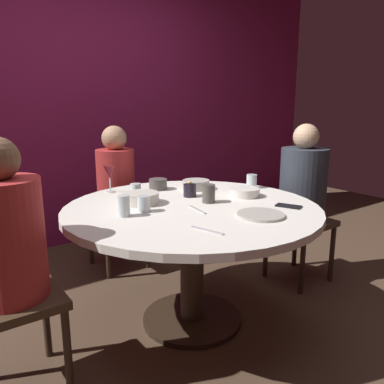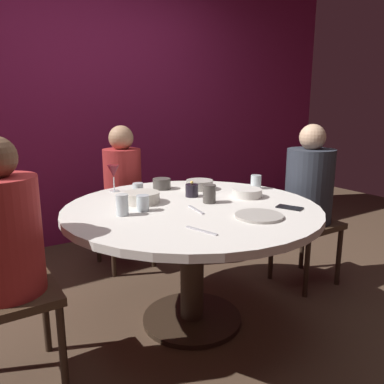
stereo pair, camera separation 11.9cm
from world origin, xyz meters
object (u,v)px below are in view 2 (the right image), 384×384
Objects in this scene: seated_diner_back at (123,181)px; cup_center_front at (143,203)px; candle_holder at (192,190)px; bowl_small_white at (162,184)px; cup_far_edge at (138,190)px; seated_diner_left at (4,239)px; cup_by_right_diner at (122,205)px; cup_by_left_diner at (209,194)px; seated_diner_right at (309,188)px; wine_glass at (113,172)px; bowl_salad_center at (247,193)px; bowl_sauce_side at (142,197)px; cup_near_candle at (256,182)px; bowl_serving_large at (200,185)px; cell_phone at (290,208)px; dinner_plate at (259,216)px; dining_table at (192,228)px.

seated_diner_back reaches higher than cup_center_front.
candle_holder is 0.30m from bowl_small_white.
bowl_small_white is 0.25m from cup_far_edge.
seated_diner_left is at bearing -155.57° from cup_far_edge.
candle_holder is 0.90× the size of cup_by_right_diner.
cup_by_left_diner is at bearing 0.06° from seated_diner_left.
seated_diner_right is at bearing -17.83° from cup_far_edge.
candle_holder reaches higher than cup_center_front.
wine_glass is 0.96× the size of bowl_salad_center.
bowl_small_white is at bearing 43.28° from cup_by_right_diner.
bowl_sauce_side is at bearing 147.75° from cup_by_left_diner.
cup_near_candle is (0.55, -0.34, 0.01)m from bowl_small_white.
wine_glass is 0.55m from cup_center_front.
seated_diner_left is 0.70m from cup_center_front.
bowl_serving_large is 0.37m from bowl_salad_center.
cell_phone is 0.81m from cup_center_front.
cell_phone is at bearing -110.67° from cup_near_candle.
bowl_salad_center is (-0.03, 0.33, 0.02)m from cell_phone.
cell_phone is at bearing -77.22° from bowl_serving_large.
wine_glass is 0.58m from bowl_serving_large.
bowl_serving_large reaches higher than bowl_salad_center.
bowl_serving_large is 0.88× the size of bowl_sauce_side.
dinner_plate is 0.86m from bowl_small_white.
cup_far_edge is (0.05, 0.16, 0.01)m from bowl_sauce_side.
cup_by_right_diner reaches higher than bowl_sauce_side.
dinner_plate reaches higher than dining_table.
cup_far_edge is (-0.59, 0.71, 0.04)m from cell_phone.
bowl_sauce_side is 0.40m from cup_by_left_diner.
cup_by_left_diner reaches higher than bowl_small_white.
seated_diner_back is 9.40× the size of bowl_small_white.
cell_phone is 1.16× the size of bowl_small_white.
seated_diner_left reaches higher than cell_phone.
cup_near_candle is at bearing 5.05° from seated_diner_left.
seated_diner_right is 6.38× the size of bowl_serving_large.
seated_diner_back is 1.00m from cup_center_front.
seated_diner_left is 1.03× the size of seated_diner_back.
dining_table is at bearing 113.73° from dinner_plate.
seated_diner_right is 10.73× the size of cup_by_left_diner.
seated_diner_left is 0.80m from bowl_sauce_side.
cup_far_edge is at bearing 146.03° from bowl_salad_center.
dinner_plate is at bearing -66.17° from cup_far_edge.
candle_holder is at bearing -4.67° from bowl_sauce_side.
seated_diner_left is 1.41m from seated_diner_back.
seated_diner_left is at bearing 161.74° from dinner_plate.
bowl_serving_large is at bearing 22.02° from seated_diner_back.
bowl_small_white reaches higher than dining_table.
seated_diner_left reaches higher than seated_diner_back.
dinner_plate is at bearing -83.21° from cup_by_left_diner.
cup_far_edge is at bearing -71.65° from wine_glass.
bowl_small_white is at bearing 25.59° from cup_far_edge.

